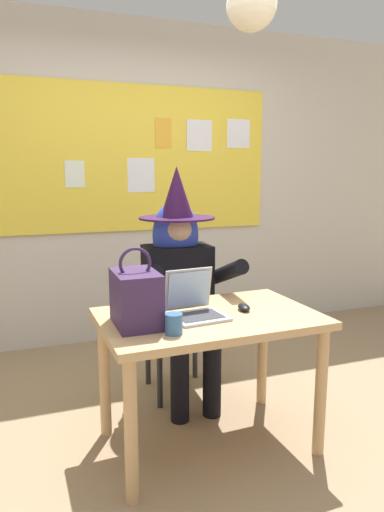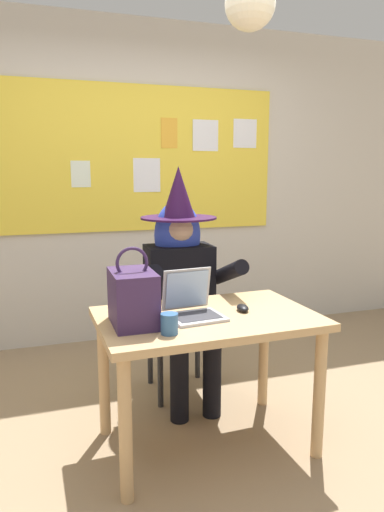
{
  "view_description": "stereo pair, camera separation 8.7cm",
  "coord_description": "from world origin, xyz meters",
  "px_view_note": "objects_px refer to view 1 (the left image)",
  "views": [
    {
      "loc": [
        -0.89,
        -2.12,
        1.44
      ],
      "look_at": [
        -0.0,
        0.3,
        0.97
      ],
      "focal_mm": 32.46,
      "sensor_mm": 36.0,
      "label": 1
    },
    {
      "loc": [
        -0.8,
        -2.15,
        1.44
      ],
      "look_at": [
        -0.0,
        0.3,
        0.97
      ],
      "focal_mm": 32.46,
      "sensor_mm": 36.0,
      "label": 2
    }
  ],
  "objects_px": {
    "coffee_mug": "(174,324)",
    "person_costumed": "(180,274)",
    "desk_main": "(209,335)",
    "laptop": "(195,306)",
    "computer_mouse": "(244,307)",
    "handbag": "(136,298)",
    "chair_at_desk": "(175,313)"
  },
  "relations": [
    {
      "from": "person_costumed",
      "to": "chair_at_desk",
      "type": "bearing_deg",
      "value": 179.31
    },
    {
      "from": "desk_main",
      "to": "laptop",
      "type": "relative_size",
      "value": 3.92
    },
    {
      "from": "person_costumed",
      "to": "laptop",
      "type": "height_order",
      "value": "person_costumed"
    },
    {
      "from": "person_costumed",
      "to": "handbag",
      "type": "distance_m",
      "value": 0.75
    },
    {
      "from": "desk_main",
      "to": "handbag",
      "type": "relative_size",
      "value": 2.98
    },
    {
      "from": "person_costumed",
      "to": "handbag",
      "type": "relative_size",
      "value": 3.91
    },
    {
      "from": "coffee_mug",
      "to": "person_costumed",
      "type": "bearing_deg",
      "value": 69.5
    },
    {
      "from": "desk_main",
      "to": "handbag",
      "type": "bearing_deg",
      "value": -175.85
    },
    {
      "from": "laptop",
      "to": "coffee_mug",
      "type": "relative_size",
      "value": 3.03
    },
    {
      "from": "person_costumed",
      "to": "coffee_mug",
      "type": "relative_size",
      "value": 15.56
    },
    {
      "from": "desk_main",
      "to": "computer_mouse",
      "type": "relative_size",
      "value": 10.82
    },
    {
      "from": "desk_main",
      "to": "person_costumed",
      "type": "distance_m",
      "value": 0.62
    },
    {
      "from": "desk_main",
      "to": "chair_at_desk",
      "type": "bearing_deg",
      "value": 86.31
    },
    {
      "from": "handbag",
      "to": "coffee_mug",
      "type": "xyz_separation_m",
      "value": [
        0.13,
        -0.18,
        -0.09
      ]
    },
    {
      "from": "chair_at_desk",
      "to": "laptop",
      "type": "height_order",
      "value": "laptop"
    },
    {
      "from": "desk_main",
      "to": "computer_mouse",
      "type": "height_order",
      "value": "computer_mouse"
    },
    {
      "from": "desk_main",
      "to": "chair_at_desk",
      "type": "relative_size",
      "value": 1.23
    },
    {
      "from": "desk_main",
      "to": "person_costumed",
      "type": "xyz_separation_m",
      "value": [
        0.04,
        0.59,
        0.19
      ]
    },
    {
      "from": "desk_main",
      "to": "handbag",
      "type": "xyz_separation_m",
      "value": [
        -0.39,
        -0.03,
        0.24
      ]
    },
    {
      "from": "desk_main",
      "to": "chair_at_desk",
      "type": "xyz_separation_m",
      "value": [
        0.05,
        0.71,
        -0.1
      ]
    },
    {
      "from": "coffee_mug",
      "to": "desk_main",
      "type": "bearing_deg",
      "value": 39.16
    },
    {
      "from": "chair_at_desk",
      "to": "coffee_mug",
      "type": "relative_size",
      "value": 9.61
    },
    {
      "from": "computer_mouse",
      "to": "person_costumed",
      "type": "bearing_deg",
      "value": 115.31
    },
    {
      "from": "laptop",
      "to": "computer_mouse",
      "type": "distance_m",
      "value": 0.28
    },
    {
      "from": "coffee_mug",
      "to": "laptop",
      "type": "bearing_deg",
      "value": 50.28
    },
    {
      "from": "chair_at_desk",
      "to": "handbag",
      "type": "relative_size",
      "value": 2.42
    },
    {
      "from": "chair_at_desk",
      "to": "person_costumed",
      "type": "relative_size",
      "value": 0.62
    },
    {
      "from": "person_costumed",
      "to": "coffee_mug",
      "type": "distance_m",
      "value": 0.86
    },
    {
      "from": "chair_at_desk",
      "to": "computer_mouse",
      "type": "height_order",
      "value": "chair_at_desk"
    },
    {
      "from": "laptop",
      "to": "computer_mouse",
      "type": "height_order",
      "value": "laptop"
    },
    {
      "from": "laptop",
      "to": "handbag",
      "type": "distance_m",
      "value": 0.32
    },
    {
      "from": "chair_at_desk",
      "to": "person_costumed",
      "type": "bearing_deg",
      "value": -0.08
    }
  ]
}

